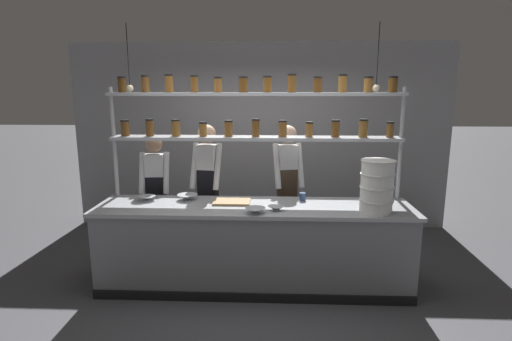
# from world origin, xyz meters

# --- Properties ---
(ground_plane) EXTENTS (40.00, 40.00, 0.00)m
(ground_plane) POSITION_xyz_m (0.00, 0.00, 0.00)
(ground_plane) COLOR #4C4C51
(back_wall) EXTENTS (5.77, 0.12, 2.83)m
(back_wall) POSITION_xyz_m (0.00, 2.07, 1.41)
(back_wall) COLOR #939399
(back_wall) RESTS_ON ground_plane
(prep_counter) EXTENTS (3.37, 0.76, 0.92)m
(prep_counter) POSITION_xyz_m (0.00, -0.00, 0.46)
(prep_counter) COLOR gray
(prep_counter) RESTS_ON ground_plane
(spice_shelf_unit) EXTENTS (3.25, 0.28, 2.30)m
(spice_shelf_unit) POSITION_xyz_m (0.01, 0.33, 1.82)
(spice_shelf_unit) COLOR #ADAFB5
(spice_shelf_unit) RESTS_ON ground_plane
(chef_left) EXTENTS (0.38, 0.30, 1.59)m
(chef_left) POSITION_xyz_m (-1.24, 0.62, 0.91)
(chef_left) COLOR black
(chef_left) RESTS_ON ground_plane
(chef_center) EXTENTS (0.39, 0.32, 1.73)m
(chef_center) POSITION_xyz_m (-0.59, 0.59, 1.00)
(chef_center) COLOR black
(chef_center) RESTS_ON ground_plane
(chef_right) EXTENTS (0.41, 0.34, 1.71)m
(chef_right) POSITION_xyz_m (0.38, 0.72, 0.99)
(chef_right) COLOR black
(chef_right) RESTS_ON ground_plane
(container_stack) EXTENTS (0.34, 0.34, 0.54)m
(container_stack) POSITION_xyz_m (1.23, -0.19, 1.19)
(container_stack) COLOR white
(container_stack) RESTS_ON prep_counter
(cutting_board) EXTENTS (0.40, 0.26, 0.02)m
(cutting_board) POSITION_xyz_m (-0.25, 0.09, 0.93)
(cutting_board) COLOR #A88456
(cutting_board) RESTS_ON prep_counter
(prep_bowl_near_left) EXTENTS (0.20, 0.20, 0.06)m
(prep_bowl_near_left) POSITION_xyz_m (0.03, -0.27, 0.95)
(prep_bowl_near_left) COLOR #B2B7BC
(prep_bowl_near_left) RESTS_ON prep_counter
(prep_bowl_center_front) EXTENTS (0.19, 0.19, 0.05)m
(prep_bowl_center_front) POSITION_xyz_m (-1.20, 0.14, 0.95)
(prep_bowl_center_front) COLOR #B2B7BC
(prep_bowl_center_front) RESTS_ON prep_counter
(prep_bowl_center_back) EXTENTS (0.23, 0.23, 0.06)m
(prep_bowl_center_back) POSITION_xyz_m (-0.75, 0.19, 0.95)
(prep_bowl_center_back) COLOR #B2B7BC
(prep_bowl_center_back) RESTS_ON prep_counter
(prep_bowl_near_right) EXTENTS (0.17, 0.17, 0.05)m
(prep_bowl_near_right) POSITION_xyz_m (0.24, -0.17, 0.94)
(prep_bowl_near_right) COLOR #B2B7BC
(prep_bowl_near_right) RESTS_ON prep_counter
(serving_cup_front) EXTENTS (0.07, 0.07, 0.09)m
(serving_cup_front) POSITION_xyz_m (0.53, 0.22, 0.96)
(serving_cup_front) COLOR #334C70
(serving_cup_front) RESTS_ON prep_counter
(pendant_light_row) EXTENTS (2.55, 0.07, 0.67)m
(pendant_light_row) POSITION_xyz_m (-0.02, 0.00, 2.18)
(pendant_light_row) COLOR black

